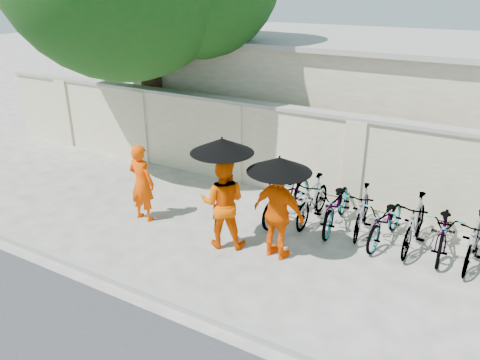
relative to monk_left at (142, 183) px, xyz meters
The scene contains 17 objects.
ground 1.87m from the monk_left, 12.25° to the right, with size 80.00×80.00×0.00m, color beige.
kerb 2.74m from the monk_left, 51.44° to the right, with size 40.00×0.16×0.12m, color gray.
compound_wall 3.88m from the monk_left, 47.15° to the left, with size 20.00×0.30×2.00m, color #F1E5CB.
building_behind 7.61m from the monk_left, 61.29° to the left, with size 14.00×6.00×3.20m, color beige.
monk_left is the anchor object (origin of this frame).
monk_center 2.04m from the monk_left, ahead, with size 0.87×0.67×1.78m, color #F65500.
parasol_center 2.42m from the monk_left, ahead, with size 1.14×1.14×1.16m.
monk_right 3.12m from the monk_left, ahead, with size 1.03×0.43×1.76m, color #FF5B00.
parasol_right 3.30m from the monk_left, ahead, with size 1.12×1.12×0.98m.
bike_0 3.07m from the monk_left, 30.50° to the left, with size 0.68×1.96×1.03m, color #9D9D9D.
bike_1 3.58m from the monk_left, 28.04° to the left, with size 0.46×1.64×0.99m, color #9D9D9D.
bike_2 4.05m from the monk_left, 24.94° to the left, with size 0.65×1.85×0.97m, color #9D9D9D.
bike_3 4.53m from the monk_left, 22.60° to the left, with size 0.45×1.58×0.95m, color #9D9D9D.
bike_4 4.96m from the monk_left, 18.74° to the left, with size 0.59×1.70×0.89m, color #9D9D9D.
bike_5 5.46m from the monk_left, 17.35° to the left, with size 0.48×1.71×1.03m, color #9D9D9D.
bike_6 5.98m from the monk_left, 16.83° to the left, with size 0.61×1.76×0.93m, color #9D9D9D.
bike_7 6.42m from the monk_left, 13.92° to the left, with size 0.45×1.59×0.95m, color #9D9D9D.
Camera 1 is at (4.59, -6.36, 4.66)m, focal length 35.00 mm.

